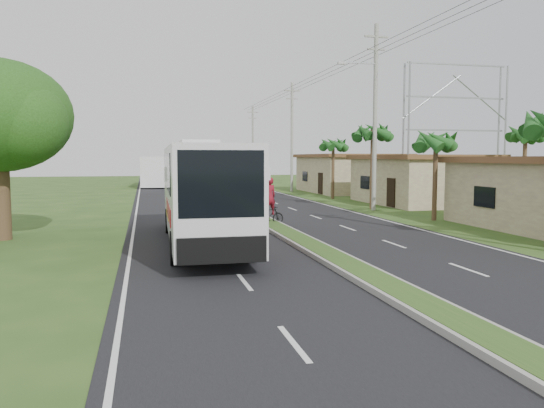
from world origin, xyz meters
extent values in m
plane|color=#28481A|center=(0.00, 0.00, 0.00)|extent=(180.00, 180.00, 0.00)
cube|color=black|center=(0.00, 20.00, 0.01)|extent=(14.00, 160.00, 0.02)
cube|color=gray|center=(0.00, 20.00, 0.10)|extent=(1.20, 160.00, 0.17)
cube|color=#28481A|center=(0.00, 20.00, 0.18)|extent=(0.95, 160.00, 0.02)
cube|color=silver|center=(-6.70, 20.00, 0.00)|extent=(0.12, 160.00, 0.01)
cube|color=silver|center=(6.70, 20.00, 0.00)|extent=(0.12, 160.00, 0.01)
cube|color=#9E876B|center=(14.00, 22.00, 1.68)|extent=(7.00, 10.00, 3.35)
cube|color=brown|center=(14.00, 22.00, 3.51)|extent=(7.60, 10.60, 0.32)
cube|color=#9E876B|center=(14.00, 36.00, 1.75)|extent=(8.00, 11.00, 3.50)
cube|color=brown|center=(14.00, 36.00, 3.66)|extent=(8.60, 11.60, 0.32)
cylinder|color=#473321|center=(9.40, 12.00, 2.30)|extent=(0.26, 0.26, 4.60)
cylinder|color=#473321|center=(8.80, 19.00, 2.70)|extent=(0.26, 0.26, 5.40)
cylinder|color=#473321|center=(9.30, 28.00, 2.40)|extent=(0.26, 0.26, 4.80)
cylinder|color=#473321|center=(17.50, 15.00, 2.60)|extent=(0.26, 0.26, 5.20)
cylinder|color=#473321|center=(-12.00, 10.00, 2.00)|extent=(0.70, 0.70, 4.00)
sphere|color=#1F4211|center=(-10.80, 9.00, 4.90)|extent=(3.40, 3.40, 3.40)
cylinder|color=gray|center=(8.50, 18.00, 6.00)|extent=(0.28, 0.28, 12.00)
cube|color=gray|center=(8.50, 18.00, 11.20)|extent=(1.60, 0.12, 0.12)
cube|color=gray|center=(8.50, 18.00, 10.40)|extent=(1.20, 0.10, 0.10)
cube|color=gray|center=(7.30, 18.00, 9.50)|extent=(2.40, 0.10, 0.10)
cylinder|color=gray|center=(8.50, 38.00, 5.50)|extent=(0.28, 0.28, 11.00)
cube|color=gray|center=(8.50, 38.00, 10.20)|extent=(1.60, 0.12, 0.12)
cube|color=gray|center=(8.50, 38.00, 9.40)|extent=(1.20, 0.10, 0.10)
cylinder|color=gray|center=(8.50, 58.00, 5.25)|extent=(0.28, 0.28, 10.50)
cube|color=gray|center=(8.50, 58.00, 9.70)|extent=(1.60, 0.12, 0.12)
cube|color=gray|center=(8.50, 58.00, 8.90)|extent=(1.20, 0.10, 0.10)
cylinder|color=gray|center=(17.00, 29.50, 6.00)|extent=(0.18, 0.18, 12.00)
cylinder|color=gray|center=(27.00, 29.50, 6.00)|extent=(0.18, 0.18, 12.00)
cylinder|color=gray|center=(17.00, 30.50, 6.00)|extent=(0.18, 0.18, 12.00)
cylinder|color=gray|center=(27.00, 30.50, 6.00)|extent=(0.18, 0.18, 12.00)
cube|color=gray|center=(22.00, 30.00, 6.00)|extent=(10.00, 0.14, 0.14)
cube|color=gray|center=(22.00, 30.00, 9.00)|extent=(10.00, 0.14, 0.14)
cube|color=gray|center=(22.00, 30.00, 12.00)|extent=(10.00, 0.14, 0.14)
cube|color=silver|center=(-3.92, 6.93, 2.18)|extent=(2.94, 12.97, 3.39)
cube|color=black|center=(-3.91, 7.57, 2.93)|extent=(2.94, 10.39, 1.36)
cube|color=black|center=(-4.05, 0.53, 2.72)|extent=(2.42, 0.19, 1.90)
cube|color=#AC0E1B|center=(-3.95, 5.63, 1.50)|extent=(2.85, 5.65, 0.59)
cube|color=yellow|center=(-3.92, 7.25, 1.23)|extent=(2.80, 3.28, 0.27)
cube|color=silver|center=(-3.90, 8.22, 4.03)|extent=(1.56, 2.61, 0.30)
cylinder|color=black|center=(-5.22, 2.86, 0.56)|extent=(0.37, 1.13, 1.12)
cylinder|color=black|center=(-2.78, 2.81, 0.56)|extent=(0.37, 1.13, 1.12)
cylinder|color=black|center=(-5.07, 10.39, 0.56)|extent=(0.37, 1.13, 1.12)
cylinder|color=black|center=(-2.64, 10.35, 0.56)|extent=(0.37, 1.13, 1.12)
cube|color=white|center=(-4.97, 51.49, 1.86)|extent=(3.32, 12.38, 3.41)
cube|color=black|center=(-4.94, 52.02, 2.89)|extent=(3.20, 9.19, 1.16)
cube|color=orange|center=(-5.03, 50.42, 1.22)|extent=(3.02, 6.00, 0.37)
cylinder|color=black|center=(-6.41, 46.50, 0.51)|extent=(0.37, 1.04, 1.02)
cylinder|color=black|center=(-4.07, 46.37, 0.51)|extent=(0.37, 1.04, 1.02)
cylinder|color=black|center=(-5.90, 56.07, 0.51)|extent=(0.37, 1.04, 1.02)
cylinder|color=black|center=(-3.56, 55.95, 0.51)|extent=(0.37, 1.04, 1.02)
imported|color=black|center=(0.04, 12.01, 0.49)|extent=(1.68, 0.87, 0.97)
imported|color=maroon|center=(0.04, 12.01, 1.50)|extent=(0.79, 0.63, 1.90)
camera|label=1|loc=(-6.13, -14.22, 3.46)|focal=35.00mm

